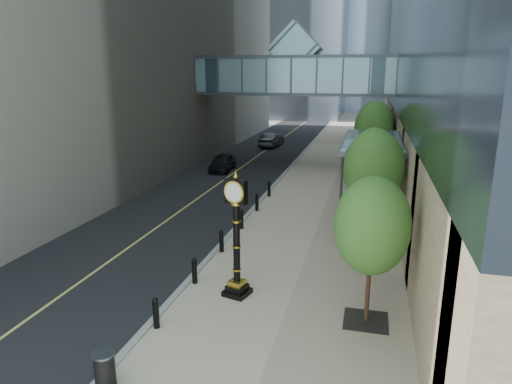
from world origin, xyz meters
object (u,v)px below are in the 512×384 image
(trash_bin, at_px, (105,371))
(street_clock, at_px, (237,244))
(pedestrian, at_px, (352,232))
(car_far, at_px, (272,140))
(car_near, at_px, (222,162))

(trash_bin, bearing_deg, street_clock, 71.95)
(pedestrian, height_order, car_far, pedestrian)
(trash_bin, distance_m, pedestrian, 12.17)
(trash_bin, bearing_deg, car_near, 101.89)
(car_far, bearing_deg, street_clock, 105.42)
(street_clock, height_order, car_near, street_clock)
(trash_bin, height_order, pedestrian, pedestrian)
(pedestrian, bearing_deg, street_clock, 55.11)
(car_far, bearing_deg, trash_bin, 101.36)
(street_clock, height_order, trash_bin, street_clock)
(pedestrian, bearing_deg, trash_bin, 63.25)
(street_clock, distance_m, trash_bin, 6.01)
(trash_bin, distance_m, car_near, 26.42)
(car_near, bearing_deg, pedestrian, -57.15)
(street_clock, bearing_deg, trash_bin, -92.44)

